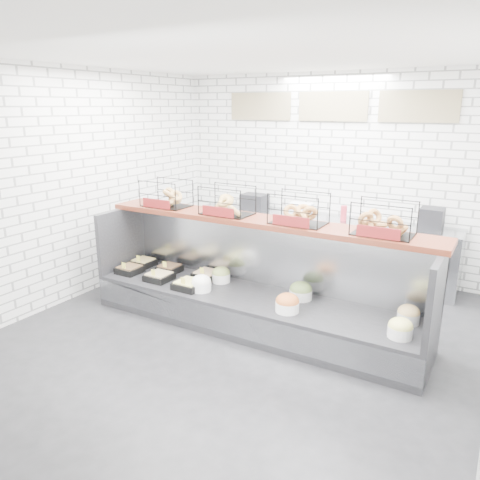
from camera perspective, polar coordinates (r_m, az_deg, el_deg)
The scene contains 5 objects.
ground at distance 5.39m, azimuth -0.21°, elevation -11.67°, with size 5.50×5.50×0.00m, color black.
room_shell at distance 5.32m, azimuth 3.13°, elevation 11.18°, with size 5.02×5.51×3.01m.
display_case at distance 5.52m, azimuth 1.53°, elevation -7.22°, with size 4.00×0.90×1.20m.
bagel_shelf at distance 5.35m, azimuth 2.61°, elevation 3.76°, with size 4.10×0.50×0.40m.
prep_counter at distance 7.26m, azimuth 9.60°, elevation -0.49°, with size 4.00×0.60×1.20m.
Camera 1 is at (2.43, -4.11, 2.50)m, focal length 35.00 mm.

